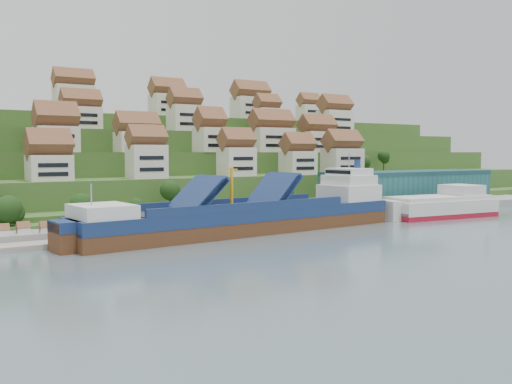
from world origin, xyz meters
TOP-DOWN VIEW (x-y plane):
  - ground at (0.00, 0.00)m, footprint 300.00×300.00m
  - quay at (20.00, 15.00)m, footprint 180.00×14.00m
  - pebble_beach at (-58.00, 12.00)m, footprint 45.00×20.00m
  - hillside at (0.00, 103.55)m, footprint 260.00×128.00m
  - hillside_village at (-4.55, 62.16)m, footprint 157.87×63.70m
  - hillside_trees at (-7.04, 42.42)m, footprint 143.92×62.23m
  - warehouse at (52.00, 17.00)m, footprint 60.00×15.00m
  - flagpole at (18.11, 10.00)m, footprint 1.28×0.16m
  - beach_huts at (-60.00, 10.75)m, footprint 14.40×3.70m
  - cargo_ship at (-14.67, 1.31)m, footprint 80.05×18.71m
  - second_ship at (45.28, -1.16)m, footprint 33.96×15.31m

SIDE VIEW (x-z plane):
  - ground at x=0.00m, z-range 0.00..0.00m
  - pebble_beach at x=-58.00m, z-range 0.00..1.00m
  - quay at x=20.00m, z-range 0.00..2.20m
  - beach_huts at x=-60.00m, z-range 1.00..3.20m
  - second_ship at x=45.28m, z-range -1.89..7.66m
  - cargo_ship at x=-14.67m, z-range -5.46..12.14m
  - flagpole at x=18.11m, z-range 2.88..10.88m
  - warehouse at x=52.00m, z-range 2.20..12.20m
  - hillside at x=0.00m, z-range -4.84..26.16m
  - hillside_trees at x=-7.04m, z-range -0.05..31.30m
  - hillside_village at x=-4.55m, z-range 10.62..39.72m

